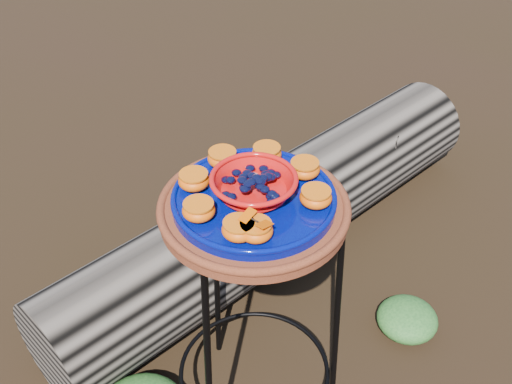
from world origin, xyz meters
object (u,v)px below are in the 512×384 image
cobalt_plate (254,200)px  red_bowl (254,187)px  terracotta_saucer (254,210)px  plant_stand (254,322)px  driftwood_log (276,213)px

cobalt_plate → red_bowl: (0.00, 0.00, 0.04)m
terracotta_saucer → cobalt_plate: 0.03m
plant_stand → red_bowl: 0.43m
driftwood_log → cobalt_plate: bearing=-126.5°
plant_stand → cobalt_plate: size_ratio=2.00×
driftwood_log → terracotta_saucer: bearing=-126.5°
red_bowl → terracotta_saucer: bearing=0.0°
plant_stand → driftwood_log: 0.67m
red_bowl → plant_stand: bearing=0.0°
terracotta_saucer → red_bowl: 0.06m
plant_stand → cobalt_plate: bearing=0.0°
plant_stand → terracotta_saucer: bearing=0.0°
terracotta_saucer → cobalt_plate: size_ratio=1.17×
plant_stand → terracotta_saucer: 0.37m
cobalt_plate → driftwood_log: (0.38, 0.52, -0.58)m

